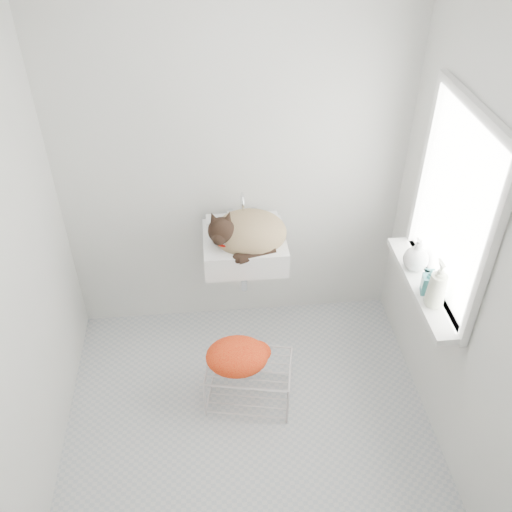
{
  "coord_description": "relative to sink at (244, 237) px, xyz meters",
  "views": [
    {
      "loc": [
        -0.16,
        -2.11,
        2.9
      ],
      "look_at": [
        0.09,
        0.5,
        0.88
      ],
      "focal_mm": 39.62,
      "sensor_mm": 36.0,
      "label": 1
    }
  ],
  "objects": [
    {
      "name": "bottle_c",
      "position": [
        0.96,
        -0.4,
        0.0
      ],
      "size": [
        0.15,
        0.15,
        0.19
      ],
      "primitive_type": "imported",
      "rotation": [
        0.0,
        0.0,
        3.15
      ],
      "color": "white",
      "rests_on": "windowsill"
    },
    {
      "name": "window_glass",
      "position": [
        1.04,
        -0.54,
        0.5
      ],
      "size": [
        0.01,
        0.8,
        1.0
      ],
      "primitive_type": "cube",
      "color": "white",
      "rests_on": "right_wall"
    },
    {
      "name": "towel",
      "position": [
        -0.09,
        -0.56,
        -0.52
      ],
      "size": [
        0.39,
        0.29,
        0.16
      ],
      "primitive_type": "ellipsoid",
      "rotation": [
        0.0,
        0.0,
        -0.05
      ],
      "color": "orange",
      "rests_on": "wire_rack"
    },
    {
      "name": "faucet",
      "position": [
        0.0,
        0.18,
        0.14
      ],
      "size": [
        0.19,
        0.13,
        0.19
      ],
      "primitive_type": null,
      "color": "silver",
      "rests_on": "sink"
    },
    {
      "name": "windowsill",
      "position": [
        0.97,
        -0.54,
        -0.02
      ],
      "size": [
        0.16,
        0.88,
        0.04
      ],
      "primitive_type": "cube",
      "color": "white",
      "rests_on": "right_wall"
    },
    {
      "name": "left_wall",
      "position": [
        -1.14,
        -0.74,
        0.4
      ],
      "size": [
        0.02,
        2.0,
        2.5
      ],
      "primitive_type": "cube",
      "color": "silver",
      "rests_on": "ground"
    },
    {
      "name": "sink",
      "position": [
        0.0,
        0.0,
        0.0
      ],
      "size": [
        0.51,
        0.45,
        0.2
      ],
      "primitive_type": "cube",
      "color": "white",
      "rests_on": "back_wall"
    },
    {
      "name": "wire_rack",
      "position": [
        -0.02,
        -0.56,
        -0.7
      ],
      "size": [
        0.56,
        0.44,
        0.3
      ],
      "primitive_type": "cube",
      "rotation": [
        0.0,
        0.0,
        -0.2
      ],
      "color": "silver",
      "rests_on": "floor"
    },
    {
      "name": "bottle_a",
      "position": [
        0.96,
        -0.71,
        0.0
      ],
      "size": [
        0.09,
        0.09,
        0.23
      ],
      "primitive_type": "imported",
      "rotation": [
        0.0,
        0.0,
        3.15
      ],
      "color": "white",
      "rests_on": "windowsill"
    },
    {
      "name": "right_wall",
      "position": [
        1.06,
        -0.74,
        0.4
      ],
      "size": [
        0.02,
        2.0,
        2.5
      ],
      "primitive_type": "cube",
      "color": "silver",
      "rests_on": "ground"
    },
    {
      "name": "back_wall",
      "position": [
        -0.04,
        0.26,
        0.4
      ],
      "size": [
        2.2,
        0.02,
        2.5
      ],
      "primitive_type": "cube",
      "color": "silver",
      "rests_on": "ground"
    },
    {
      "name": "bottle_b",
      "position": [
        0.96,
        -0.62,
        0.0
      ],
      "size": [
        0.09,
        0.09,
        0.16
      ],
      "primitive_type": "imported",
      "rotation": [
        0.0,
        0.0,
        4.46
      ],
      "color": "teal",
      "rests_on": "windowsill"
    },
    {
      "name": "window_frame",
      "position": [
        1.03,
        -0.54,
        0.5
      ],
      "size": [
        0.04,
        0.9,
        1.1
      ],
      "primitive_type": "cube",
      "color": "white",
      "rests_on": "right_wall"
    },
    {
      "name": "floor",
      "position": [
        -0.04,
        -0.74,
        -0.85
      ],
      "size": [
        2.2,
        2.0,
        0.02
      ],
      "primitive_type": "cube",
      "color": "#A2A8AF",
      "rests_on": "ground"
    },
    {
      "name": "cat",
      "position": [
        0.01,
        -0.02,
        0.04
      ],
      "size": [
        0.48,
        0.38,
        0.3
      ],
      "rotation": [
        0.0,
        0.0,
        -0.01
      ],
      "color": "tan",
      "rests_on": "sink"
    }
  ]
}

